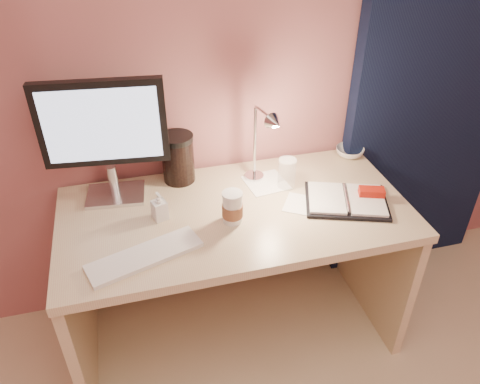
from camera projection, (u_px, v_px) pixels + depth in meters
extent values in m
plane|color=#A86263|center=(212.00, 53.00, 1.88)|extent=(3.50, 0.00, 3.50)
cube|color=black|center=(440.00, 71.00, 2.14)|extent=(0.85, 0.08, 2.20)
cube|color=#C6BA8C|center=(236.00, 214.00, 1.89)|extent=(1.40, 0.70, 0.04)
cube|color=#C6BA8C|center=(79.00, 309.00, 1.95)|extent=(0.04, 0.66, 0.69)
cube|color=#C6BA8C|center=(373.00, 252.00, 2.24)|extent=(0.04, 0.66, 0.69)
cube|color=#C6BA8C|center=(219.00, 225.00, 2.33)|extent=(1.32, 0.03, 0.55)
cube|color=silver|center=(116.00, 195.00, 1.95)|extent=(0.25, 0.20, 0.02)
cylinder|color=silver|center=(113.00, 180.00, 1.91)|extent=(0.04, 0.04, 0.13)
cube|color=black|center=(103.00, 122.00, 1.76)|extent=(0.48, 0.09, 0.34)
cube|color=#BBD5FF|center=(104.00, 126.00, 1.74)|extent=(0.42, 0.05, 0.29)
cube|color=white|center=(145.00, 256.00, 1.64)|extent=(0.42, 0.24, 0.02)
cube|color=black|center=(346.00, 201.00, 1.92)|extent=(0.39, 0.34, 0.01)
cube|color=white|center=(327.00, 198.00, 1.92)|extent=(0.21, 0.25, 0.01)
cube|color=white|center=(366.00, 200.00, 1.91)|extent=(0.21, 0.25, 0.01)
cube|color=red|center=(372.00, 192.00, 1.92)|extent=(0.11, 0.08, 0.03)
cube|color=white|center=(266.00, 183.00, 2.04)|extent=(0.19, 0.19, 0.00)
cube|color=white|center=(302.00, 204.00, 1.91)|extent=(0.19, 0.19, 0.00)
cylinder|color=silver|center=(232.00, 208.00, 1.79)|extent=(0.07, 0.07, 0.12)
cylinder|color=brown|center=(232.00, 210.00, 1.79)|extent=(0.08, 0.08, 0.05)
cylinder|color=silver|center=(232.00, 194.00, 1.75)|extent=(0.08, 0.08, 0.01)
cylinder|color=white|center=(287.00, 173.00, 1.98)|extent=(0.08, 0.08, 0.13)
imported|color=silver|center=(350.00, 152.00, 2.22)|extent=(0.16, 0.16, 0.04)
imported|color=silver|center=(159.00, 206.00, 1.80)|extent=(0.07, 0.07, 0.12)
cylinder|color=black|center=(178.00, 160.00, 2.01)|extent=(0.14, 0.14, 0.19)
cylinder|color=silver|center=(254.00, 176.00, 2.07)|extent=(0.09, 0.09, 0.01)
cylinder|color=silver|center=(255.00, 143.00, 1.98)|extent=(0.01, 0.01, 0.32)
cone|color=silver|center=(258.00, 126.00, 1.76)|extent=(0.08, 0.07, 0.07)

